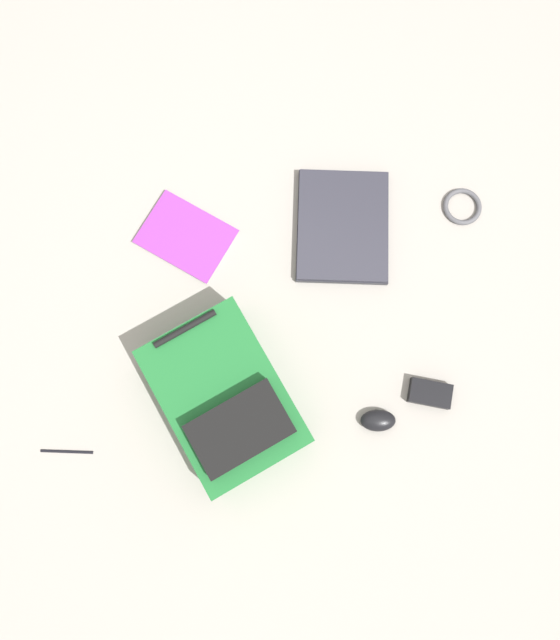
{
  "coord_description": "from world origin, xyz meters",
  "views": [
    {
      "loc": [
        0.29,
        0.09,
        1.73
      ],
      "look_at": [
        -0.02,
        0.01,
        0.02
      ],
      "focal_mm": 34.51,
      "sensor_mm": 36.0,
      "label": 1
    }
  ],
  "objects_px": {
    "cable_coil": "(462,207)",
    "pen_black": "(67,452)",
    "laptop": "(343,226)",
    "book_comic": "(186,237)",
    "computer_mouse": "(378,420)",
    "power_brick": "(430,393)",
    "backpack": "(226,400)"
  },
  "relations": [
    {
      "from": "laptop",
      "to": "pen_black",
      "type": "distance_m",
      "value": 1.0
    },
    {
      "from": "computer_mouse",
      "to": "pen_black",
      "type": "relative_size",
      "value": 0.67
    },
    {
      "from": "laptop",
      "to": "book_comic",
      "type": "bearing_deg",
      "value": -72.05
    },
    {
      "from": "computer_mouse",
      "to": "pen_black",
      "type": "xyz_separation_m",
      "value": [
        0.29,
        -0.81,
        -0.02
      ]
    },
    {
      "from": "laptop",
      "to": "computer_mouse",
      "type": "relative_size",
      "value": 3.97
    },
    {
      "from": "backpack",
      "to": "cable_coil",
      "type": "distance_m",
      "value": 0.89
    },
    {
      "from": "pen_black",
      "to": "backpack",
      "type": "bearing_deg",
      "value": 121.46
    },
    {
      "from": "computer_mouse",
      "to": "cable_coil",
      "type": "relative_size",
      "value": 0.85
    },
    {
      "from": "book_comic",
      "to": "computer_mouse",
      "type": "bearing_deg",
      "value": 59.95
    },
    {
      "from": "laptop",
      "to": "cable_coil",
      "type": "distance_m",
      "value": 0.36
    },
    {
      "from": "cable_coil",
      "to": "power_brick",
      "type": "height_order",
      "value": "power_brick"
    },
    {
      "from": "power_brick",
      "to": "pen_black",
      "type": "bearing_deg",
      "value": -66.8
    },
    {
      "from": "laptop",
      "to": "power_brick",
      "type": "relative_size",
      "value": 3.35
    },
    {
      "from": "computer_mouse",
      "to": "pen_black",
      "type": "height_order",
      "value": "computer_mouse"
    },
    {
      "from": "laptop",
      "to": "book_comic",
      "type": "height_order",
      "value": "laptop"
    },
    {
      "from": "cable_coil",
      "to": "power_brick",
      "type": "relative_size",
      "value": 0.99
    },
    {
      "from": "backpack",
      "to": "laptop",
      "type": "height_order",
      "value": "backpack"
    },
    {
      "from": "backpack",
      "to": "book_comic",
      "type": "relative_size",
      "value": 1.75
    },
    {
      "from": "cable_coil",
      "to": "pen_black",
      "type": "height_order",
      "value": "cable_coil"
    },
    {
      "from": "computer_mouse",
      "to": "cable_coil",
      "type": "bearing_deg",
      "value": 155.72
    },
    {
      "from": "power_brick",
      "to": "pen_black",
      "type": "distance_m",
      "value": 1.02
    },
    {
      "from": "book_comic",
      "to": "cable_coil",
      "type": "height_order",
      "value": "book_comic"
    },
    {
      "from": "cable_coil",
      "to": "pen_black",
      "type": "relative_size",
      "value": 0.79
    },
    {
      "from": "laptop",
      "to": "pen_black",
      "type": "bearing_deg",
      "value": -35.87
    },
    {
      "from": "backpack",
      "to": "cable_coil",
      "type": "height_order",
      "value": "backpack"
    },
    {
      "from": "power_brick",
      "to": "computer_mouse",
      "type": "bearing_deg",
      "value": -49.02
    },
    {
      "from": "laptop",
      "to": "computer_mouse",
      "type": "xyz_separation_m",
      "value": [
        0.52,
        0.22,
        0.0
      ]
    },
    {
      "from": "computer_mouse",
      "to": "cable_coil",
      "type": "xyz_separation_m",
      "value": [
        -0.67,
        0.11,
        -0.01
      ]
    },
    {
      "from": "cable_coil",
      "to": "pen_black",
      "type": "xyz_separation_m",
      "value": [
        0.96,
        -0.92,
        -0.0
      ]
    },
    {
      "from": "book_comic",
      "to": "computer_mouse",
      "type": "xyz_separation_m",
      "value": [
        0.38,
        0.66,
        0.01
      ]
    },
    {
      "from": "laptop",
      "to": "cable_coil",
      "type": "xyz_separation_m",
      "value": [
        -0.15,
        0.33,
        -0.01
      ]
    },
    {
      "from": "book_comic",
      "to": "power_brick",
      "type": "distance_m",
      "value": 0.83
    }
  ]
}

